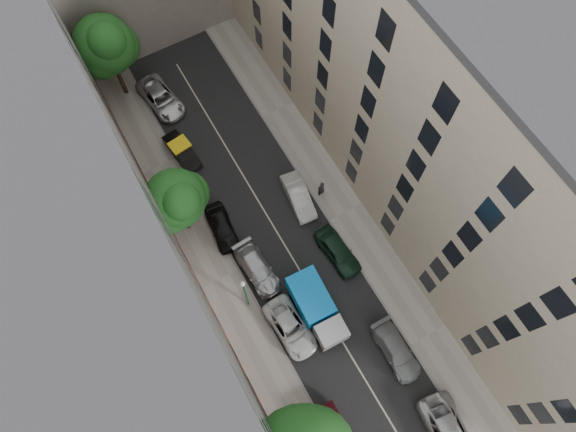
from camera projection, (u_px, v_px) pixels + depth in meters
ground at (285, 245)px, 39.33m from camera, size 120.00×120.00×0.00m
road_surface at (285, 245)px, 39.32m from camera, size 8.00×44.00×0.02m
sidewalk_left at (221, 279)px, 38.21m from camera, size 3.00×44.00×0.15m
sidewalk_right at (346, 212)px, 40.31m from camera, size 3.00×44.00×0.15m
building_left at (108, 277)px, 28.01m from camera, size 8.00×44.00×20.00m
building_right at (436, 110)px, 32.22m from camera, size 8.00×44.00×20.00m
tarp_truck at (316, 308)px, 36.04m from camera, size 2.40×5.55×2.52m
car_left_2 at (290, 328)px, 36.22m from camera, size 2.46×4.87×1.32m
car_left_3 at (257, 269)px, 37.88m from camera, size 2.19×4.80×1.36m
car_left_4 at (222, 227)px, 39.13m from camera, size 2.12×4.37×1.44m
car_left_5 at (182, 151)px, 41.78m from camera, size 1.94×4.17×1.32m
car_left_6 at (161, 98)px, 43.75m from camera, size 3.09×5.41×1.42m
car_right_1 at (396, 351)px, 35.60m from camera, size 1.96×4.63×1.33m
car_right_2 at (338, 251)px, 38.35m from camera, size 2.08×4.52×1.50m
car_right_3 at (299, 197)px, 40.14m from camera, size 2.00×4.44×1.42m
tree_mid at (178, 200)px, 35.22m from camera, size 4.71×4.33×7.37m
tree_far at (107, 47)px, 39.41m from camera, size 5.00×4.69×8.45m
lamp_post at (245, 291)px, 34.20m from camera, size 0.36×0.36×5.55m
pedestrian at (321, 189)px, 40.01m from camera, size 0.76×0.59×1.84m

